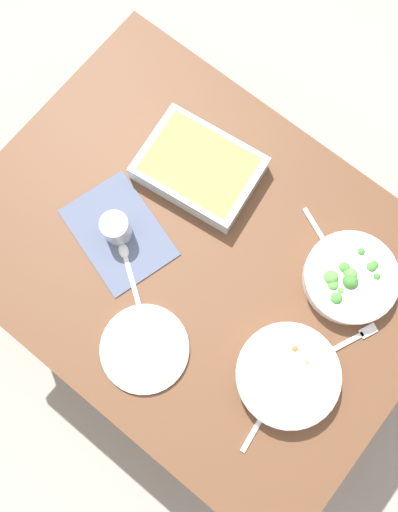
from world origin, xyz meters
The scene contains 12 objects.
ground_plane centered at (0.00, 0.00, 0.00)m, with size 6.00×6.00×0.00m, color #9E9389.
dining_table centered at (0.00, 0.00, 0.65)m, with size 1.20×0.90×0.74m.
placemat centered at (0.20, 0.08, 0.74)m, with size 0.28×0.20×0.00m, color #4C5670.
stew_bowl centered at (-0.35, 0.10, 0.77)m, with size 0.25×0.25×0.06m.
broccoli_bowl centered at (-0.33, -0.19, 0.77)m, with size 0.24×0.24×0.07m.
baking_dish centered at (0.14, -0.18, 0.77)m, with size 0.33×0.26×0.06m.
drink_cup centered at (0.20, 0.08, 0.78)m, with size 0.07×0.07×0.08m.
side_plate centered at (-0.04, 0.27, 0.75)m, with size 0.22×0.22×0.01m, color silver.
spoon_by_stew centered at (-0.36, 0.19, 0.74)m, with size 0.04×0.18×0.01m.
spoon_by_broccoli centered at (-0.24, -0.23, 0.74)m, with size 0.17×0.09×0.01m.
spoon_spare centered at (0.12, 0.13, 0.74)m, with size 0.16×0.11×0.01m.
fork_on_table centered at (-0.43, -0.07, 0.74)m, with size 0.09×0.17×0.01m.
Camera 1 is at (-0.19, 0.23, 2.04)m, focal length 36.50 mm.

